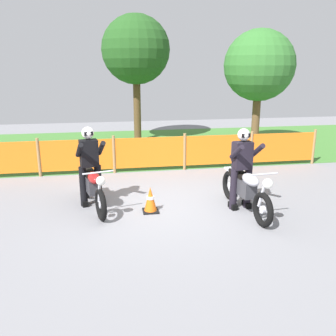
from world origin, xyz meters
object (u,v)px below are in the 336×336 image
Objects in this scene: motorcycle_trailing at (246,189)px; rider_trailing at (242,164)px; motorcycle_lead at (93,187)px; traffic_cone at (150,200)px; rider_lead at (90,164)px.

motorcycle_trailing is 0.52m from rider_trailing.
motorcycle_lead is 3.10m from rider_trailing.
rider_lead is at bearing 153.84° from traffic_cone.
rider_lead reaches higher than motorcycle_trailing.
motorcycle_lead is at bearing -104.98° from rider_trailing.
rider_trailing is (3.03, -0.50, 0.49)m from motorcycle_lead.
motorcycle_lead is at bearing 0.57° from rider_lead.
rider_trailing is at bearing 63.58° from rider_lead.
rider_trailing is 2.00m from traffic_cone.
motorcycle_trailing is 3.98× the size of traffic_cone.
rider_lead is at bearing -108.23° from rider_trailing.
motorcycle_trailing is 1.25× the size of rider_lead.
motorcycle_lead is 3.74× the size of traffic_cone.
motorcycle_trailing reaches higher than traffic_cone.
traffic_cone is at bearing -105.39° from motorcycle_trailing.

